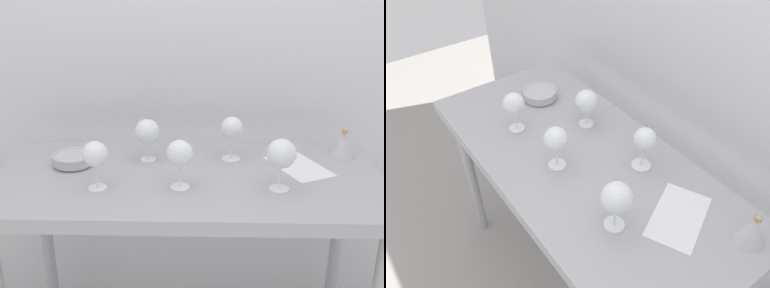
{
  "view_description": "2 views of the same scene",
  "coord_description": "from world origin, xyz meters",
  "views": [
    {
      "loc": [
        0.06,
        -1.62,
        1.66
      ],
      "look_at": [
        0.01,
        0.03,
        1.01
      ],
      "focal_mm": 46.24,
      "sensor_mm": 36.0,
      "label": 1
    },
    {
      "loc": [
        0.87,
        -0.65,
        1.91
      ],
      "look_at": [
        0.0,
        -0.02,
        0.98
      ],
      "focal_mm": 36.39,
      "sensor_mm": 36.0,
      "label": 2
    }
  ],
  "objects": [
    {
      "name": "tasting_sheet_upper",
      "position": [
        0.41,
        0.08,
        0.9
      ],
      "size": [
        0.25,
        0.3,
        0.0
      ],
      "primitive_type": "cube",
      "rotation": [
        0.0,
        0.0,
        0.44
      ],
      "color": "white",
      "rests_on": "steel_counter"
    },
    {
      "name": "decanter_funnel",
      "position": [
        0.6,
        0.19,
        0.95
      ],
      "size": [
        0.09,
        0.09,
        0.14
      ],
      "color": "#B9B9B9",
      "rests_on": "steel_counter"
    },
    {
      "name": "steel_counter",
      "position": [
        0.0,
        -0.01,
        0.79
      ],
      "size": [
        1.4,
        0.65,
        0.9
      ],
      "color": "#A2A2A8",
      "rests_on": "ground_plane"
    },
    {
      "name": "wine_glass_near_center",
      "position": [
        -0.02,
        -0.1,
        1.02
      ],
      "size": [
        0.09,
        0.09,
        0.17
      ],
      "color": "white",
      "rests_on": "steel_counter"
    },
    {
      "name": "wine_glass_far_left",
      "position": [
        -0.16,
        0.14,
        1.01
      ],
      "size": [
        0.1,
        0.1,
        0.16
      ],
      "color": "white",
      "rests_on": "steel_counter"
    },
    {
      "name": "wine_glass_near_left",
      "position": [
        -0.31,
        -0.12,
        1.02
      ],
      "size": [
        0.09,
        0.09,
        0.17
      ],
      "color": "white",
      "rests_on": "steel_counter"
    },
    {
      "name": "wine_glass_far_right",
      "position": [
        0.16,
        0.15,
        1.02
      ],
      "size": [
        0.08,
        0.08,
        0.17
      ],
      "color": "white",
      "rests_on": "steel_counter"
    },
    {
      "name": "back_wall",
      "position": [
        0.0,
        0.49,
        1.3
      ],
      "size": [
        3.8,
        0.04,
        2.6
      ],
      "primitive_type": "cube",
      "color": "silver",
      "rests_on": "ground_plane"
    },
    {
      "name": "tasting_bowl",
      "position": [
        -0.44,
        0.08,
        0.93
      ],
      "size": [
        0.16,
        0.16,
        0.05
      ],
      "color": "beige",
      "rests_on": "steel_counter"
    },
    {
      "name": "wine_glass_near_right",
      "position": [
        0.31,
        -0.11,
        1.03
      ],
      "size": [
        0.1,
        0.1,
        0.18
      ],
      "color": "white",
      "rests_on": "steel_counter"
    }
  ]
}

